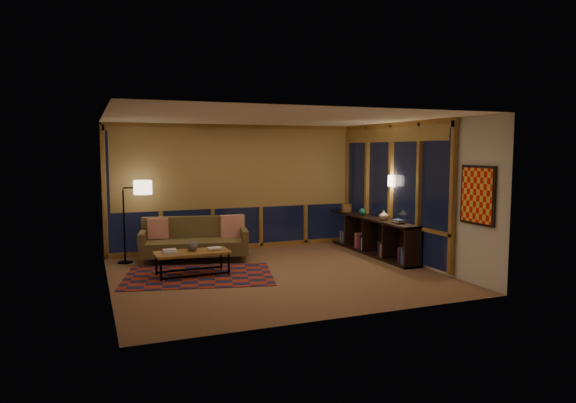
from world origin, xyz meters
name	(u,v)px	position (x,y,z in m)	size (l,w,h in m)	color
floor	(276,274)	(0.00, 0.00, 0.00)	(5.50, 5.00, 0.01)	#856144
ceiling	(275,118)	(0.00, 0.00, 2.70)	(5.50, 5.00, 0.01)	#F6E5CC
walls	(276,197)	(0.00, 0.00, 1.35)	(5.51, 5.01, 2.70)	silver
window_wall_back	(237,188)	(0.00, 2.43, 1.35)	(5.30, 0.16, 2.60)	#9F6F35
window_wall_right	(390,190)	(2.68, 0.60, 1.35)	(0.16, 3.70, 2.60)	#9F6F35
wall_art	(477,195)	(2.71, -1.85, 1.45)	(0.06, 0.74, 0.94)	red
wall_sconce	(392,181)	(2.62, 0.45, 1.55)	(0.12, 0.18, 0.22)	beige
sofa	(194,240)	(-1.10, 1.59, 0.42)	(2.03, 0.82, 0.83)	brown
pillow_left	(158,229)	(-1.75, 1.94, 0.62)	(0.40, 0.13, 0.40)	red
pillow_right	(232,226)	(-0.32, 1.66, 0.65)	(0.46, 0.15, 0.46)	red
area_rug	(199,276)	(-1.28, 0.36, 0.01)	(2.50, 1.66, 0.01)	#9C2B16
coffee_table	(192,263)	(-1.37, 0.46, 0.21)	(1.26, 0.58, 0.42)	#9F6F35
book_stack_a	(170,251)	(-1.75, 0.42, 0.46)	(0.27, 0.21, 0.08)	silver
book_stack_b	(214,249)	(-0.98, 0.45, 0.45)	(0.26, 0.20, 0.05)	silver
ceramic_pot	(193,246)	(-1.35, 0.48, 0.51)	(0.19, 0.19, 0.19)	black
floor_lamp	(124,222)	(-2.38, 1.93, 0.79)	(0.53, 0.35, 1.59)	black
bookshelf	(371,235)	(2.49, 1.00, 0.38)	(0.40, 3.07, 0.77)	black
basket	(347,208)	(2.47, 2.04, 0.85)	(0.23, 0.23, 0.17)	brown
teal_bowl	(363,212)	(2.49, 1.35, 0.84)	(0.15, 0.15, 0.15)	#185E57
vase	(384,215)	(2.49, 0.51, 0.87)	(0.19, 0.19, 0.20)	#C6B384
shelf_book_stack	(398,222)	(2.49, 0.00, 0.80)	(0.15, 0.21, 0.06)	silver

